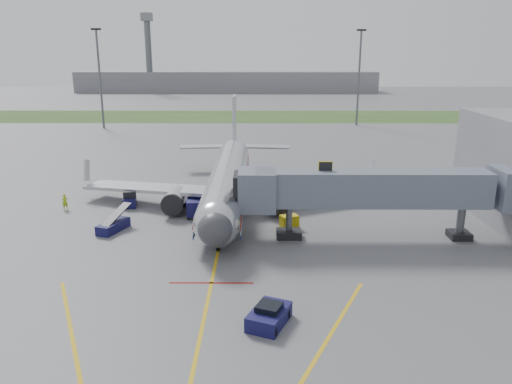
{
  "coord_description": "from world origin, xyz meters",
  "views": [
    {
      "loc": [
        3.42,
        -36.32,
        15.88
      ],
      "look_at": [
        3.08,
        8.5,
        3.2
      ],
      "focal_mm": 35.0,
      "sensor_mm": 36.0,
      "label": 1
    }
  ],
  "objects_px": {
    "baggage_tug": "(130,199)",
    "ramp_worker": "(65,202)",
    "belt_loader": "(113,225)",
    "airliner": "(228,180)",
    "pushback_tug": "(269,316)"
  },
  "relations": [
    {
      "from": "airliner",
      "to": "belt_loader",
      "type": "relative_size",
      "value": 8.29
    },
    {
      "from": "baggage_tug",
      "to": "belt_loader",
      "type": "distance_m",
      "value": 7.58
    },
    {
      "from": "pushback_tug",
      "to": "belt_loader",
      "type": "xyz_separation_m",
      "value": [
        -13.99,
        16.15,
        -0.04
      ]
    },
    {
      "from": "baggage_tug",
      "to": "ramp_worker",
      "type": "distance_m",
      "value": 6.52
    },
    {
      "from": "airliner",
      "to": "belt_loader",
      "type": "height_order",
      "value": "airliner"
    },
    {
      "from": "ramp_worker",
      "to": "baggage_tug",
      "type": "bearing_deg",
      "value": -24.32
    },
    {
      "from": "belt_loader",
      "to": "ramp_worker",
      "type": "distance_m",
      "value": 9.26
    },
    {
      "from": "pushback_tug",
      "to": "baggage_tug",
      "type": "height_order",
      "value": "baggage_tug"
    },
    {
      "from": "baggage_tug",
      "to": "pushback_tug",
      "type": "bearing_deg",
      "value": -58.77
    },
    {
      "from": "belt_loader",
      "to": "pushback_tug",
      "type": "bearing_deg",
      "value": -49.11
    },
    {
      "from": "baggage_tug",
      "to": "airliner",
      "type": "bearing_deg",
      "value": 5.51
    },
    {
      "from": "baggage_tug",
      "to": "belt_loader",
      "type": "height_order",
      "value": "belt_loader"
    },
    {
      "from": "baggage_tug",
      "to": "ramp_worker",
      "type": "relative_size",
      "value": 1.62
    },
    {
      "from": "baggage_tug",
      "to": "ramp_worker",
      "type": "xyz_separation_m",
      "value": [
        -6.39,
        -1.28,
        0.06
      ]
    },
    {
      "from": "airliner",
      "to": "pushback_tug",
      "type": "distance_m",
      "value": 25.13
    }
  ]
}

